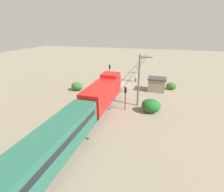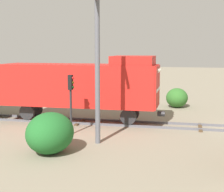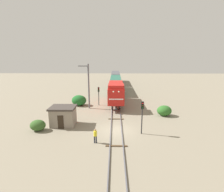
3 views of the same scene
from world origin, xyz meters
name	(u,v)px [view 1 (image 1 of 3)]	position (x,y,z in m)	size (l,w,h in m)	color
ground_plane	(122,85)	(0.00, 0.00, 0.00)	(149.71, 149.71, 0.00)	gray
railway_track	(122,85)	(0.00, 0.00, 0.07)	(2.40, 99.81, 0.16)	#595960
locomotive	(103,91)	(0.00, 12.37, 2.77)	(2.90, 11.60, 4.60)	red
passenger_car_leading	(51,144)	(0.00, 25.70, 2.52)	(2.84, 14.00, 3.66)	#26604C
traffic_signal_near	(110,70)	(3.20, -0.95, 2.93)	(0.32, 0.34, 4.22)	#262628
traffic_signal_mid	(125,94)	(-3.40, 12.00, 2.57)	(0.32, 0.34, 3.67)	#262628
worker_near_track	(136,78)	(-2.40, -3.41, 1.00)	(0.38, 0.38, 1.70)	#262B38
catenary_mast	(139,80)	(-5.06, 9.88, 4.39)	(1.94, 0.28, 8.28)	#595960
relay_hut	(157,84)	(-7.50, 1.72, 1.39)	(3.50, 2.90, 2.74)	gray
bush_near	(77,86)	(7.95, 5.97, 0.86)	(2.37, 1.94, 1.72)	#2F6726
bush_mid	(171,86)	(-10.37, -0.19, 0.73)	(2.02, 1.65, 1.47)	#365B26
bush_far	(151,106)	(-7.30, 11.75, 1.04)	(2.86, 2.34, 2.08)	#1F6026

